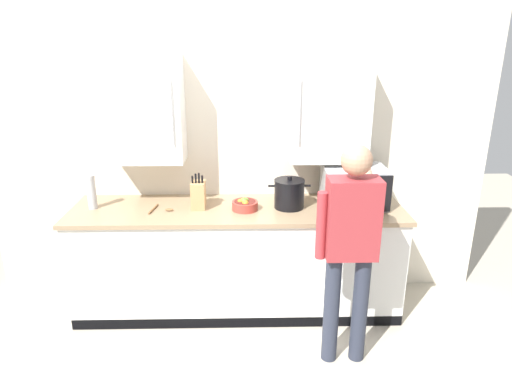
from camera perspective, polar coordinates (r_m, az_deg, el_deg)
name	(u,v)px	position (r m, az deg, el deg)	size (l,w,h in m)	color
ground_plane	(237,352)	(3.55, -2.36, -19.55)	(9.13, 9.13, 0.00)	#B7AD99
back_wall_tiled	(237,138)	(3.83, -2.39, 6.82)	(4.32, 0.44, 2.66)	beige
counter_unit	(238,258)	(3.83, -2.29, -8.39)	(2.68, 0.70, 0.91)	white
microwave_oven	(351,187)	(3.72, 11.91, 0.63)	(0.56, 0.73, 0.32)	#B7BABF
wooden_spoon	(162,209)	(3.66, -11.84, -2.15)	(0.19, 0.20, 0.02)	brown
knife_block	(198,195)	(3.63, -7.31, -0.35)	(0.11, 0.15, 0.30)	tan
stock_pot	(289,194)	(3.62, 4.23, -0.22)	(0.34, 0.24, 0.26)	black
thermos_flask	(91,192)	(3.81, -20.11, 0.03)	(0.08, 0.08, 0.28)	#B7BABF
fruit_bowl	(245,204)	(3.58, -1.42, -1.59)	(0.21, 0.21, 0.10)	#AD3D33
person_figure	(350,239)	(3.07, 11.87, -5.81)	(0.45, 0.54, 1.58)	#282D3D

